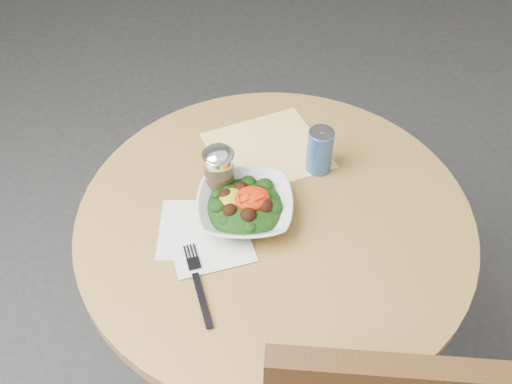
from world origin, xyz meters
TOP-DOWN VIEW (x-y plane):
  - ground at (0.00, 0.00)m, footprint 6.00×6.00m
  - table at (0.00, 0.00)m, footprint 0.90×0.90m
  - cloth_napkin at (0.05, 0.20)m, footprint 0.29×0.27m
  - paper_napkins at (-0.17, -0.01)m, footprint 0.22×0.24m
  - salad_bowl at (-0.06, 0.02)m, footprint 0.27×0.27m
  - fork at (-0.21, -0.12)m, footprint 0.03×0.21m
  - spice_shaker at (-0.10, 0.11)m, footprint 0.07×0.07m
  - beverage_can at (0.15, 0.11)m, footprint 0.06×0.06m

SIDE VIEW (x-z plane):
  - ground at x=0.00m, z-range 0.00..0.00m
  - table at x=0.00m, z-range 0.18..0.93m
  - cloth_napkin at x=0.05m, z-range 0.75..0.75m
  - paper_napkins at x=-0.17m, z-range 0.75..0.75m
  - fork at x=-0.21m, z-range 0.75..0.76m
  - salad_bowl at x=-0.06m, z-range 0.74..0.82m
  - beverage_can at x=0.15m, z-range 0.75..0.87m
  - spice_shaker at x=-0.10m, z-range 0.75..0.88m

